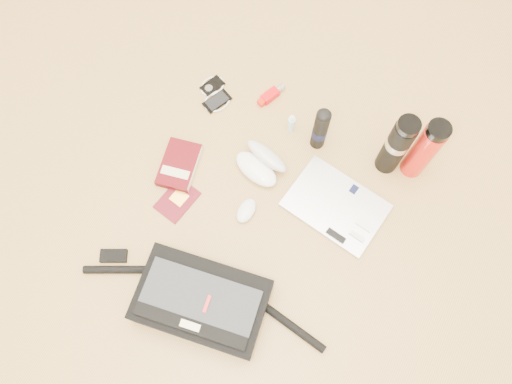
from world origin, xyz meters
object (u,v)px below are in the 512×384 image
at_px(messenger_bag, 201,301).
at_px(thermos_red, 424,150).
at_px(laptop, 336,206).
at_px(thermos_black, 397,145).
at_px(book, 179,165).

height_order(messenger_bag, thermos_red, thermos_red).
distance_m(laptop, thermos_black, 0.28).
distance_m(messenger_bag, thermos_black, 0.80).
xyz_separation_m(messenger_bag, thermos_black, (0.33, 0.72, 0.10)).
relative_size(book, thermos_red, 0.67).
distance_m(book, thermos_red, 0.82).
relative_size(book, thermos_black, 0.67).
height_order(book, thermos_black, thermos_black).
distance_m(messenger_bag, book, 0.48).
bearing_deg(laptop, thermos_red, 64.07).
bearing_deg(thermos_black, messenger_bag, -115.02).
relative_size(thermos_black, thermos_red, 1.00).
xyz_separation_m(book, thermos_red, (0.72, 0.37, 0.13)).
distance_m(book, thermos_black, 0.73).
distance_m(laptop, book, 0.56).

